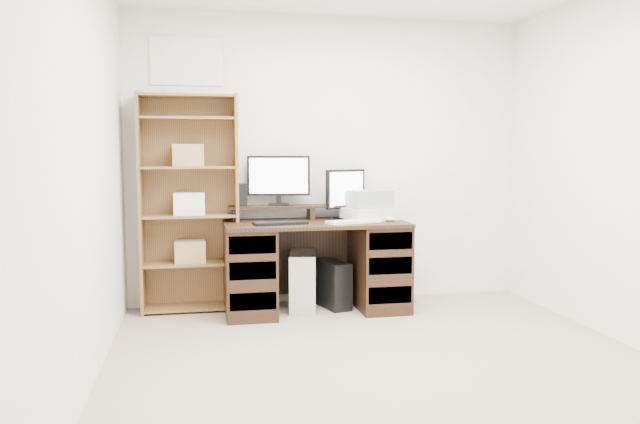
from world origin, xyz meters
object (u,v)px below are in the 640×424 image
object	(u,v)px
desk	(315,264)
monitor_small	(345,192)
monitor_wide	(279,178)
tower_black	(333,284)
printer	(369,214)
tower_silver	(303,281)
bookshelf	(189,201)

from	to	relation	value
desk	monitor_small	bearing A→B (deg)	29.24
monitor_wide	tower_black	bearing A→B (deg)	-11.88
monitor_wide	printer	world-z (taller)	monitor_wide
tower_silver	tower_black	size ratio (longest dim) A/B	1.12
bookshelf	tower_silver	bearing A→B (deg)	-9.39
printer	bookshelf	distance (m)	1.51
monitor_small	desk	bearing A→B (deg)	-173.24
monitor_small	tower_black	world-z (taller)	monitor_small
monitor_small	monitor_wide	bearing A→B (deg)	151.00
printer	tower_black	bearing A→B (deg)	158.06
tower_silver	bookshelf	size ratio (longest dim) A/B	0.27
desk	monitor_wide	xyz separation A→B (m)	(-0.27, 0.23, 0.72)
bookshelf	desk	bearing A→B (deg)	-11.75
tower_black	printer	bearing A→B (deg)	-20.79
monitor_small	tower_silver	bearing A→B (deg)	172.79
tower_silver	monitor_small	bearing A→B (deg)	25.65
desk	printer	bearing A→B (deg)	4.21
tower_black	monitor_small	bearing A→B (deg)	21.98
tower_silver	bookshelf	bearing A→B (deg)	-179.01
desk	bookshelf	bearing A→B (deg)	168.25
desk	printer	world-z (taller)	printer
monitor_small	printer	bearing A→B (deg)	-59.02
desk	bookshelf	xyz separation A→B (m)	(-1.02, 0.21, 0.53)
desk	tower_black	world-z (taller)	desk
monitor_wide	printer	distance (m)	0.83
printer	monitor_small	bearing A→B (deg)	127.02
monitor_small	tower_black	bearing A→B (deg)	-165.20
desk	printer	distance (m)	0.63
tower_black	desk	bearing A→B (deg)	-173.70
desk	tower_silver	size ratio (longest dim) A/B	3.11
bookshelf	tower_black	bearing A→B (deg)	-7.09
monitor_small	bookshelf	world-z (taller)	bookshelf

